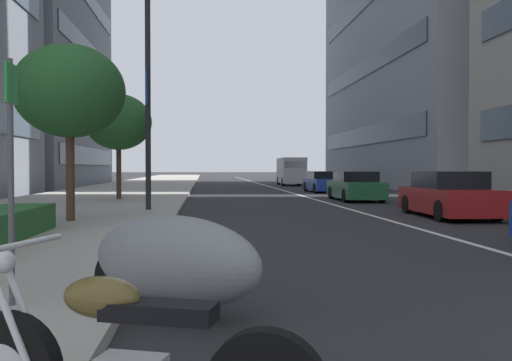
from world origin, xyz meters
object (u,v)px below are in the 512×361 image
object	(u,v)px
motorcycle_second_in_row	(173,261)
street_tree_near_plaza_corner	(70,92)
car_following_behind	(355,187)
delivery_van_ahead	(291,171)
parking_sign_by_curb	(11,157)
car_far_down_avenue	(448,196)
street_lamp_with_banners	(157,61)
street_tree_mid_sidewalk	(119,122)
car_approaching_light	(323,182)

from	to	relation	value
motorcycle_second_in_row	street_tree_near_plaza_corner	world-z (taller)	street_tree_near_plaza_corner
car_following_behind	street_tree_near_plaza_corner	size ratio (longest dim) A/B	0.97
motorcycle_second_in_row	car_following_behind	distance (m)	20.78
delivery_van_ahead	parking_sign_by_curb	size ratio (longest dim) A/B	2.13
motorcycle_second_in_row	delivery_van_ahead	bearing A→B (deg)	-63.53
motorcycle_second_in_row	delivery_van_ahead	distance (m)	42.99
car_far_down_avenue	delivery_van_ahead	bearing A→B (deg)	2.40
parking_sign_by_curb	street_lamp_with_banners	distance (m)	13.15
delivery_van_ahead	street_lamp_with_banners	distance (m)	31.19
delivery_van_ahead	street_tree_mid_sidewalk	size ratio (longest dim) A/B	1.13
car_far_down_avenue	car_approaching_light	world-z (taller)	car_far_down_avenue
parking_sign_by_curb	street_lamp_with_banners	size ratio (longest dim) A/B	0.30
parking_sign_by_curb	street_tree_near_plaza_corner	distance (m)	9.30
street_lamp_with_banners	street_tree_mid_sidewalk	bearing A→B (deg)	19.30
parking_sign_by_curb	street_tree_mid_sidewalk	bearing A→B (deg)	5.55
street_lamp_with_banners	street_tree_near_plaza_corner	xyz separation A→B (m)	(-3.71, 1.95, -1.56)
motorcycle_second_in_row	car_approaching_light	world-z (taller)	car_approaching_light
delivery_van_ahead	street_lamp_with_banners	xyz separation A→B (m)	(-29.54, 9.27, 3.79)
car_approaching_light	car_following_behind	bearing A→B (deg)	176.61
car_following_behind	street_lamp_with_banners	bearing A→B (deg)	128.98
parking_sign_by_curb	street_tree_mid_sidewalk	xyz separation A→B (m)	(19.10, 1.86, 1.93)
motorcycle_second_in_row	street_lamp_with_banners	world-z (taller)	street_lamp_with_banners
car_far_down_avenue	street_tree_near_plaza_corner	distance (m)	11.58
delivery_van_ahead	parking_sign_by_curb	distance (m)	43.32
car_far_down_avenue	street_tree_mid_sidewalk	bearing A→B (deg)	56.15
parking_sign_by_curb	street_lamp_with_banners	bearing A→B (deg)	-1.76
car_far_down_avenue	street_tree_mid_sidewalk	size ratio (longest dim) A/B	0.97
car_approaching_light	parking_sign_by_curb	distance (m)	29.92
car_far_down_avenue	car_approaching_light	bearing A→B (deg)	2.80
parking_sign_by_curb	street_tree_near_plaza_corner	xyz separation A→B (m)	(8.98, 1.56, 1.89)
car_far_down_avenue	street_lamp_with_banners	size ratio (longest dim) A/B	0.54
delivery_van_ahead	street_tree_mid_sidewalk	world-z (taller)	street_tree_mid_sidewalk
car_following_behind	street_tree_near_plaza_corner	xyz separation A→B (m)	(-10.44, 10.59, 2.89)
delivery_van_ahead	car_far_down_avenue	bearing A→B (deg)	-178.76
motorcycle_second_in_row	car_far_down_avenue	size ratio (longest dim) A/B	0.48
street_tree_mid_sidewalk	street_tree_near_plaza_corner	bearing A→B (deg)	-178.31
street_tree_near_plaza_corner	street_tree_mid_sidewalk	world-z (taller)	street_tree_mid_sidewalk
delivery_van_ahead	street_tree_mid_sidewalk	distance (m)	25.94
car_far_down_avenue	car_following_behind	distance (m)	8.75
delivery_van_ahead	street_tree_near_plaza_corner	bearing A→B (deg)	162.81
motorcycle_second_in_row	car_far_down_avenue	xyz separation A→B (m)	(10.67, -7.93, 0.10)
car_following_behind	street_tree_mid_sidewalk	xyz separation A→B (m)	(-0.31, 10.89, 2.93)
delivery_van_ahead	street_tree_near_plaza_corner	distance (m)	35.16
street_tree_mid_sidewalk	car_approaching_light	bearing A→B (deg)	-50.76
street_lamp_with_banners	car_following_behind	bearing A→B (deg)	-52.12
motorcycle_second_in_row	parking_sign_by_curb	world-z (taller)	parking_sign_by_curb
car_following_behind	car_approaching_light	world-z (taller)	car_following_behind
street_tree_mid_sidewalk	delivery_van_ahead	bearing A→B (deg)	-26.47
street_tree_mid_sidewalk	street_lamp_with_banners	bearing A→B (deg)	-160.70
street_tree_near_plaza_corner	delivery_van_ahead	bearing A→B (deg)	-18.64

